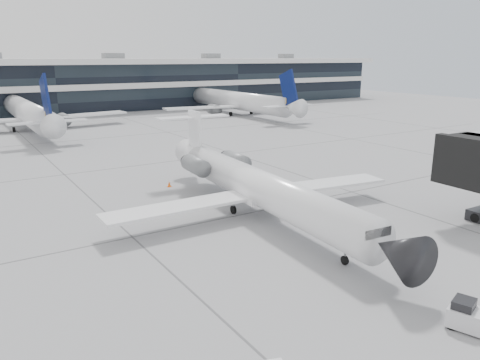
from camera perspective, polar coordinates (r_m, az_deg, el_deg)
ground at (r=36.03m, az=2.19°, el=-3.84°), size 220.00×220.00×0.00m
terminal at (r=112.02m, az=-22.57°, el=10.33°), size 170.00×22.00×10.00m
bg_jet_center at (r=84.70m, az=-24.30°, el=5.66°), size 32.00×40.00×9.60m
bg_jet_right at (r=98.39m, az=-0.49°, el=8.05°), size 32.00×40.00×9.60m
regional_jet at (r=34.61m, az=2.10°, el=-0.69°), size 23.07×28.82×6.65m
baggage_tug at (r=23.30m, az=26.47°, el=-14.80°), size 1.83×2.34×1.31m
traffic_cone at (r=43.18m, az=-8.63°, el=-0.50°), size 0.42×0.42×0.52m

